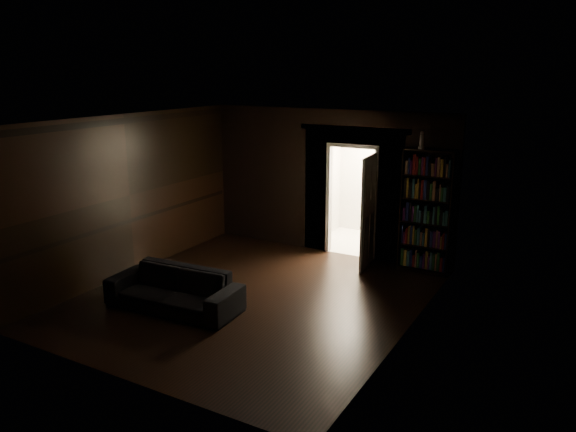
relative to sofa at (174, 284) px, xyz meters
The scene contains 9 objects.
ground 1.27m from the sofa, 47.23° to the left, with size 5.50×5.50×0.00m, color black.
room_walls 2.47m from the sofa, 67.55° to the left, with size 5.02×5.61×2.84m.
kitchen_alcove 5.00m from the sofa, 74.51° to the left, with size 2.20×1.80×2.60m.
sofa is the anchor object (origin of this frame).
bookshelf 4.53m from the sofa, 50.96° to the left, with size 0.90×0.32×2.20m, color black.
refrigerator 5.27m from the sofa, 69.32° to the left, with size 0.74×0.68×1.65m, color silver.
door 3.73m from the sofa, 60.10° to the left, with size 0.85×0.05×2.05m, color silver.
figurine 4.75m from the sofa, 51.88° to the left, with size 0.10×0.10×0.31m, color white.
bottles 5.38m from the sofa, 69.32° to the left, with size 0.69×0.09×0.28m, color black.
Camera 1 is at (4.57, -6.92, 3.53)m, focal length 35.00 mm.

